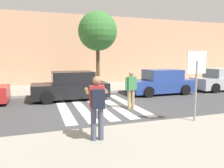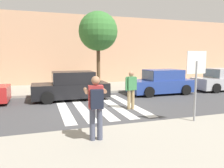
{
  "view_description": "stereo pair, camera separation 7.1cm",
  "coord_description": "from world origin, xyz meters",
  "px_view_note": "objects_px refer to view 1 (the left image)",
  "views": [
    {
      "loc": [
        -2.65,
        -9.72,
        2.37
      ],
      "look_at": [
        0.6,
        -0.2,
        1.1
      ],
      "focal_mm": 35.0,
      "sensor_mm": 36.0,
      "label": 1
    },
    {
      "loc": [
        -2.58,
        -9.75,
        2.37
      ],
      "look_at": [
        0.6,
        -0.2,
        1.1
      ],
      "focal_mm": 35.0,
      "sensor_mm": 36.0,
      "label": 2
    }
  ],
  "objects_px": {
    "parked_car_blue": "(161,83)",
    "street_tree_center": "(98,32)",
    "stop_sign": "(196,71)",
    "pedestrian_crossing": "(131,88)",
    "parked_car_silver": "(221,80)",
    "photographer_with_backpack": "(97,103)",
    "parked_car_black": "(71,87)"
  },
  "relations": [
    {
      "from": "parked_car_silver",
      "to": "street_tree_center",
      "type": "distance_m",
      "value": 9.3
    },
    {
      "from": "stop_sign",
      "to": "parked_car_silver",
      "type": "height_order",
      "value": "stop_sign"
    },
    {
      "from": "stop_sign",
      "to": "street_tree_center",
      "type": "distance_m",
      "value": 8.41
    },
    {
      "from": "pedestrian_crossing",
      "to": "street_tree_center",
      "type": "relative_size",
      "value": 0.33
    },
    {
      "from": "pedestrian_crossing",
      "to": "parked_car_silver",
      "type": "xyz_separation_m",
      "value": [
        8.33,
        3.12,
        -0.25
      ]
    },
    {
      "from": "photographer_with_backpack",
      "to": "parked_car_silver",
      "type": "bearing_deg",
      "value": 31.29
    },
    {
      "from": "parked_car_blue",
      "to": "street_tree_center",
      "type": "xyz_separation_m",
      "value": [
        -3.56,
        2.11,
        3.27
      ]
    },
    {
      "from": "parked_car_black",
      "to": "parked_car_blue",
      "type": "bearing_deg",
      "value": -0.0
    },
    {
      "from": "stop_sign",
      "to": "pedestrian_crossing",
      "type": "bearing_deg",
      "value": 112.63
    },
    {
      "from": "photographer_with_backpack",
      "to": "parked_car_silver",
      "type": "relative_size",
      "value": 0.42
    },
    {
      "from": "photographer_with_backpack",
      "to": "parked_car_black",
      "type": "height_order",
      "value": "photographer_with_backpack"
    },
    {
      "from": "street_tree_center",
      "to": "stop_sign",
      "type": "bearing_deg",
      "value": -80.88
    },
    {
      "from": "stop_sign",
      "to": "street_tree_center",
      "type": "xyz_separation_m",
      "value": [
        -1.29,
        8.04,
        2.1
      ]
    },
    {
      "from": "pedestrian_crossing",
      "to": "parked_car_blue",
      "type": "xyz_separation_m",
      "value": [
        3.44,
        3.12,
        -0.25
      ]
    },
    {
      "from": "stop_sign",
      "to": "pedestrian_crossing",
      "type": "xyz_separation_m",
      "value": [
        -1.17,
        2.81,
        -0.92
      ]
    },
    {
      "from": "parked_car_silver",
      "to": "street_tree_center",
      "type": "bearing_deg",
      "value": 165.95
    },
    {
      "from": "photographer_with_backpack",
      "to": "street_tree_center",
      "type": "height_order",
      "value": "street_tree_center"
    },
    {
      "from": "pedestrian_crossing",
      "to": "parked_car_black",
      "type": "height_order",
      "value": "pedestrian_crossing"
    },
    {
      "from": "parked_car_blue",
      "to": "street_tree_center",
      "type": "relative_size",
      "value": 0.79
    },
    {
      "from": "stop_sign",
      "to": "parked_car_blue",
      "type": "bearing_deg",
      "value": 69.06
    },
    {
      "from": "stop_sign",
      "to": "parked_car_silver",
      "type": "bearing_deg",
      "value": 39.64
    },
    {
      "from": "parked_car_blue",
      "to": "street_tree_center",
      "type": "height_order",
      "value": "street_tree_center"
    },
    {
      "from": "pedestrian_crossing",
      "to": "parked_car_black",
      "type": "bearing_deg",
      "value": 125.61
    },
    {
      "from": "parked_car_black",
      "to": "street_tree_center",
      "type": "bearing_deg",
      "value": 44.99
    },
    {
      "from": "photographer_with_backpack",
      "to": "parked_car_silver",
      "type": "xyz_separation_m",
      "value": [
        10.83,
        6.58,
        -0.44
      ]
    },
    {
      "from": "stop_sign",
      "to": "parked_car_blue",
      "type": "distance_m",
      "value": 6.46
    },
    {
      "from": "pedestrian_crossing",
      "to": "street_tree_center",
      "type": "distance_m",
      "value": 6.04
    },
    {
      "from": "parked_car_blue",
      "to": "photographer_with_backpack",
      "type": "bearing_deg",
      "value": -132.07
    },
    {
      "from": "street_tree_center",
      "to": "parked_car_silver",
      "type": "bearing_deg",
      "value": -14.05
    },
    {
      "from": "photographer_with_backpack",
      "to": "parked_car_blue",
      "type": "xyz_separation_m",
      "value": [
        5.94,
        6.58,
        -0.44
      ]
    },
    {
      "from": "stop_sign",
      "to": "parked_car_blue",
      "type": "height_order",
      "value": "stop_sign"
    },
    {
      "from": "photographer_with_backpack",
      "to": "pedestrian_crossing",
      "type": "relative_size",
      "value": 1.0
    }
  ]
}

